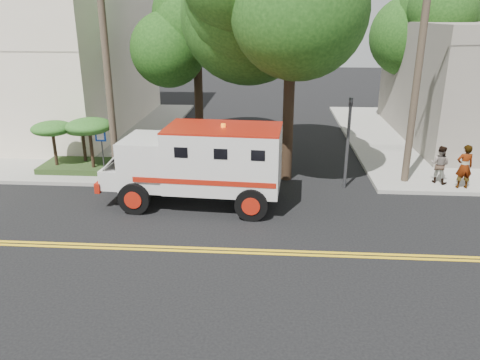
{
  "coord_description": "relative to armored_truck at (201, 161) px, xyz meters",
  "views": [
    {
      "loc": [
        0.88,
        -12.17,
        6.59
      ],
      "look_at": [
        -0.11,
        1.74,
        1.6
      ],
      "focal_mm": 35.0,
      "sensor_mm": 36.0,
      "label": 1
    }
  ],
  "objects": [
    {
      "name": "ground",
      "position": [
        1.63,
        -3.5,
        -1.65
      ],
      "size": [
        100.0,
        100.0,
        0.0
      ],
      "primitive_type": "plane",
      "color": "black",
      "rests_on": "ground"
    },
    {
      "name": "sidewalk_nw",
      "position": [
        -11.87,
        10.0,
        -1.58
      ],
      "size": [
        17.0,
        17.0,
        0.15
      ],
      "primitive_type": "cube",
      "color": "gray",
      "rests_on": "ground"
    },
    {
      "name": "utility_pole_left",
      "position": [
        -3.97,
        2.5,
        2.85
      ],
      "size": [
        0.28,
        0.28,
        9.0
      ],
      "primitive_type": "cylinder",
      "color": "#382D23",
      "rests_on": "ground"
    },
    {
      "name": "utility_pole_right",
      "position": [
        7.93,
        2.7,
        2.85
      ],
      "size": [
        0.28,
        0.28,
        9.0
      ],
      "primitive_type": "cylinder",
      "color": "#382D23",
      "rests_on": "ground"
    },
    {
      "name": "tree_left",
      "position": [
        -1.05,
        8.29,
        4.08
      ],
      "size": [
        4.48,
        4.2,
        7.7
      ],
      "color": "black",
      "rests_on": "ground"
    },
    {
      "name": "tree_right",
      "position": [
        10.47,
        12.27,
        4.44
      ],
      "size": [
        4.8,
        4.5,
        8.2
      ],
      "color": "black",
      "rests_on": "ground"
    },
    {
      "name": "traffic_signal",
      "position": [
        5.43,
        2.1,
        0.57
      ],
      "size": [
        0.15,
        0.18,
        3.6
      ],
      "color": "#3F3F42",
      "rests_on": "ground"
    },
    {
      "name": "accessibility_sign",
      "position": [
        -4.57,
        2.67,
        -0.29
      ],
      "size": [
        0.45,
        0.1,
        2.02
      ],
      "color": "#3F3F42",
      "rests_on": "ground"
    },
    {
      "name": "palm_planter",
      "position": [
        -5.81,
        3.12,
        -0.01
      ],
      "size": [
        3.52,
        2.63,
        2.36
      ],
      "color": "#1E3314",
      "rests_on": "sidewalk_nw"
    },
    {
      "name": "armored_truck",
      "position": [
        0.0,
        0.0,
        0.0
      ],
      "size": [
        6.52,
        2.93,
        2.9
      ],
      "rotation": [
        0.0,
        0.0,
        -0.06
      ],
      "color": "silver",
      "rests_on": "ground"
    },
    {
      "name": "pedestrian_a",
      "position": [
        9.92,
        2.0,
        -0.63
      ],
      "size": [
        0.66,
        0.46,
        1.74
      ],
      "primitive_type": "imported",
      "rotation": [
        0.0,
        0.0,
        3.21
      ],
      "color": "gray",
      "rests_on": "sidewalk_ne"
    },
    {
      "name": "pedestrian_b",
      "position": [
        9.18,
        2.56,
        -0.74
      ],
      "size": [
        0.94,
        0.89,
        1.52
      ],
      "primitive_type": "imported",
      "rotation": [
        0.0,
        0.0,
        2.54
      ],
      "color": "gray",
      "rests_on": "sidewalk_ne"
    }
  ]
}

